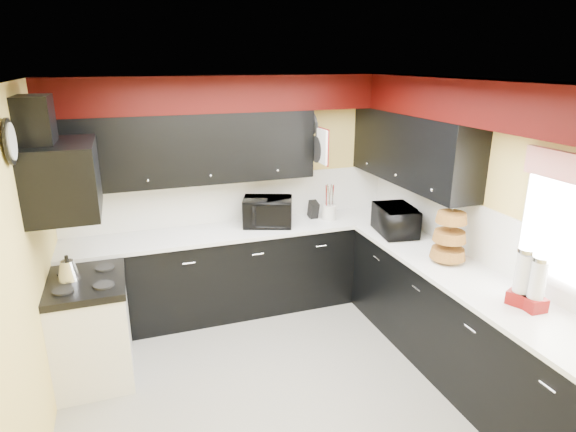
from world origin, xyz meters
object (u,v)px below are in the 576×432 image
(kettle, at_px, (68,270))
(utensil_crock, at_px, (329,212))
(knife_block, at_px, (313,210))
(microwave, at_px, (396,220))
(toaster_oven, at_px, (268,212))

(kettle, bearing_deg, utensil_crock, 14.25)
(knife_block, bearing_deg, kettle, -162.99)
(kettle, bearing_deg, microwave, 0.52)
(utensil_crock, bearing_deg, toaster_oven, 176.38)
(toaster_oven, distance_m, utensil_crock, 0.70)
(microwave, bearing_deg, toaster_oven, 68.40)
(microwave, bearing_deg, knife_block, 48.12)
(knife_block, bearing_deg, utensil_crock, -35.60)
(microwave, height_order, kettle, microwave)
(microwave, bearing_deg, utensil_crock, 44.58)
(knife_block, xyz_separation_m, kettle, (-2.48, -0.77, -0.04))
(utensil_crock, bearing_deg, microwave, -54.36)
(utensil_crock, bearing_deg, kettle, -165.75)
(microwave, height_order, utensil_crock, microwave)
(kettle, bearing_deg, toaster_oven, 20.26)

